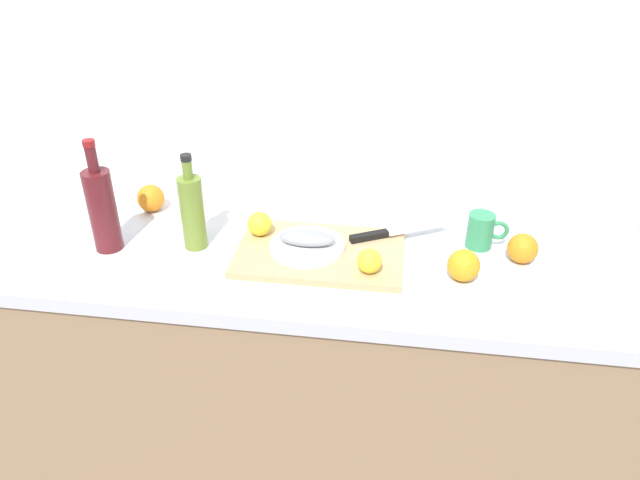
% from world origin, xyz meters
% --- Properties ---
extents(ground_plane, '(12.00, 12.00, 0.00)m').
position_xyz_m(ground_plane, '(0.00, 0.00, 0.00)').
color(ground_plane, slate).
extents(back_wall, '(3.20, 0.05, 2.50)m').
position_xyz_m(back_wall, '(0.00, 0.33, 1.25)').
color(back_wall, silver).
rests_on(back_wall, ground_plane).
extents(kitchen_counter, '(2.00, 0.60, 0.90)m').
position_xyz_m(kitchen_counter, '(0.00, 0.00, 0.45)').
color(kitchen_counter, '#9E7A56').
rests_on(kitchen_counter, ground_plane).
extents(cutting_board, '(0.44, 0.29, 0.02)m').
position_xyz_m(cutting_board, '(0.11, -0.01, 0.91)').
color(cutting_board, tan).
rests_on(cutting_board, kitchen_counter).
extents(white_plate, '(0.20, 0.20, 0.01)m').
position_xyz_m(white_plate, '(0.07, -0.01, 0.93)').
color(white_plate, white).
rests_on(white_plate, cutting_board).
extents(fish_fillet, '(0.15, 0.06, 0.04)m').
position_xyz_m(fish_fillet, '(0.07, -0.01, 0.95)').
color(fish_fillet, gray).
rests_on(fish_fillet, white_plate).
extents(chef_knife, '(0.27, 0.16, 0.02)m').
position_xyz_m(chef_knife, '(0.28, 0.09, 0.93)').
color(chef_knife, silver).
rests_on(chef_knife, cutting_board).
extents(lemon_0, '(0.06, 0.06, 0.06)m').
position_xyz_m(lemon_0, '(0.25, -0.10, 0.95)').
color(lemon_0, yellow).
rests_on(lemon_0, cutting_board).
extents(lemon_1, '(0.07, 0.07, 0.07)m').
position_xyz_m(lemon_1, '(-0.07, 0.04, 0.95)').
color(lemon_1, yellow).
rests_on(lemon_1, cutting_board).
extents(olive_oil_bottle, '(0.06, 0.06, 0.27)m').
position_xyz_m(olive_oil_bottle, '(-0.24, -0.01, 1.01)').
color(olive_oil_bottle, olive).
rests_on(olive_oil_bottle, kitchen_counter).
extents(wine_bottle, '(0.07, 0.07, 0.31)m').
position_xyz_m(wine_bottle, '(-0.47, -0.05, 1.02)').
color(wine_bottle, '#59191E').
rests_on(wine_bottle, kitchen_counter).
extents(coffee_mug_0, '(0.11, 0.07, 0.10)m').
position_xyz_m(coffee_mug_0, '(0.54, 0.10, 0.95)').
color(coffee_mug_0, '#338C59').
rests_on(coffee_mug_0, kitchen_counter).
extents(orange_0, '(0.08, 0.08, 0.08)m').
position_xyz_m(orange_0, '(0.48, -0.07, 0.94)').
color(orange_0, orange).
rests_on(orange_0, kitchen_counter).
extents(orange_1, '(0.08, 0.08, 0.08)m').
position_xyz_m(orange_1, '(0.64, 0.04, 0.94)').
color(orange_1, orange).
rests_on(orange_1, kitchen_counter).
extents(orange_2, '(0.08, 0.08, 0.08)m').
position_xyz_m(orange_2, '(-0.44, 0.18, 0.94)').
color(orange_2, orange).
rests_on(orange_2, kitchen_counter).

